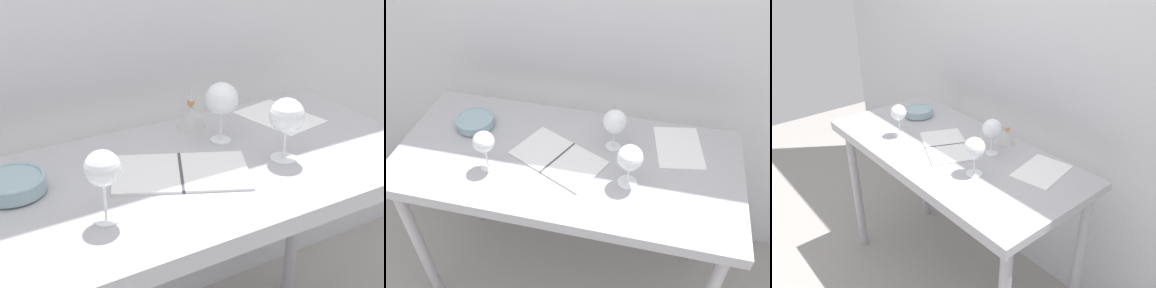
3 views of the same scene
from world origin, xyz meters
The scene contains 10 objects.
ground_plane centered at (0.00, 0.00, 0.00)m, with size 6.00×6.00×0.00m, color #99948F.
back_wall centered at (0.00, 0.49, 1.30)m, with size 3.80×0.04×2.60m, color silver.
steel_counter centered at (0.00, -0.01, 0.79)m, with size 1.40×0.65×0.90m.
wine_glass_near_right centered at (0.26, -0.09, 1.03)m, with size 0.10×0.10×0.18m.
wine_glass_near_left centered at (-0.28, -0.13, 1.03)m, with size 0.08×0.08×0.17m.
wine_glass_far_right centered at (0.17, 0.10, 1.03)m, with size 0.10×0.10×0.18m.
open_notebook centered at (-0.03, -0.02, 0.90)m, with size 0.41×0.34×0.01m.
tasting_sheet_upper centered at (0.44, 0.16, 0.90)m, with size 0.19×0.26×0.00m, color white.
tasting_bowl centered at (-0.44, 0.10, 0.93)m, with size 0.17×0.17×0.05m.
decanter_funnel centered at (0.15, 0.24, 0.94)m, with size 0.09×0.09×0.12m.
Camera 2 is at (0.32, -1.15, 2.03)m, focal length 37.87 mm.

